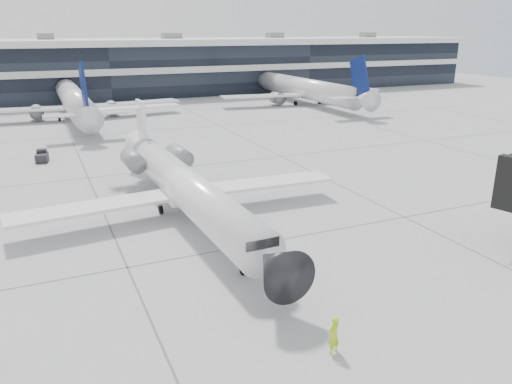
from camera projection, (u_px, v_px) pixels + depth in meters
name	position (u px, v px, depth m)	size (l,w,h in m)	color
ground	(282.00, 239.00, 32.58)	(220.00, 220.00, 0.00)	gray
terminal	(102.00, 71.00, 102.26)	(170.00, 22.00, 10.00)	black
bg_jet_center	(76.00, 118.00, 77.27)	(32.00, 40.00, 9.60)	silver
bg_jet_right	(302.00, 103.00, 92.71)	(32.00, 40.00, 9.60)	silver
regional_jet	(184.00, 185.00, 36.05)	(24.14, 30.06, 6.95)	white
ramp_worker	(334.00, 335.00, 20.92)	(0.63, 0.42, 1.73)	#B2E718
traffic_cone	(99.00, 208.00, 37.37)	(0.48, 0.48, 0.60)	orange
far_tug	(42.00, 156.00, 51.61)	(1.41, 2.08, 1.23)	black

